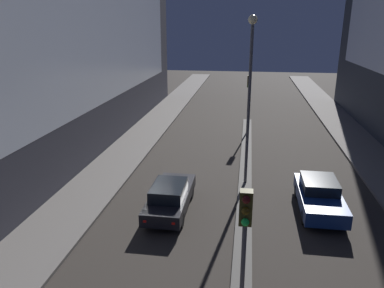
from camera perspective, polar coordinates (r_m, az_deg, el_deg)
The scene contains 7 objects.
building_left at distance 27.06m, azimuth -20.29°, elevation 19.93°, with size 6.01×39.57×19.80m.
median_strip at distance 21.09m, azimuth 8.10°, elevation -5.77°, with size 0.72×28.35×0.13m.
traffic_light_near at distance 9.66m, azimuth 8.00°, elevation -13.63°, with size 0.32×0.42×4.53m.
traffic_light_mid at distance 29.61m, azimuth 8.67°, elevation 7.97°, with size 0.32×0.42×4.53m.
street_lamp at distance 19.42m, azimuth 8.81°, elevation 9.33°, with size 0.46×0.46×8.75m.
car_left_lane at distance 17.73m, azimuth -3.36°, elevation -7.97°, with size 1.73×4.72×1.46m.
car_right_lane at distance 18.71m, azimuth 18.83°, elevation -7.45°, with size 1.87×4.44×1.50m.
Camera 1 is at (-0.08, -4.16, 8.48)m, focal length 35.00 mm.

